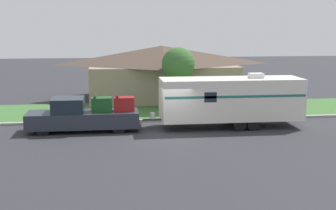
% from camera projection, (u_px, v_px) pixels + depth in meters
% --- Properties ---
extents(ground_plane, '(120.00, 120.00, 0.00)m').
position_uv_depth(ground_plane, '(170.00, 135.00, 25.71)').
color(ground_plane, '#2D2D33').
extents(curb_strip, '(80.00, 0.30, 0.14)m').
position_uv_depth(curb_strip, '(163.00, 120.00, 29.37)').
color(curb_strip, '#999993').
rests_on(curb_strip, ground_plane).
extents(lawn_strip, '(80.00, 7.00, 0.03)m').
position_uv_depth(lawn_strip, '(157.00, 110.00, 32.95)').
color(lawn_strip, '#3D6B33').
rests_on(lawn_strip, ground_plane).
extents(house_across_street, '(12.42, 7.86, 4.30)m').
position_uv_depth(house_across_street, '(162.00, 71.00, 38.00)').
color(house_across_street, gray).
rests_on(house_across_street, ground_plane).
extents(pickup_truck, '(6.39, 2.00, 2.04)m').
position_uv_depth(pickup_truck, '(84.00, 116.00, 26.56)').
color(pickup_truck, black).
rests_on(pickup_truck, ground_plane).
extents(travel_trailer, '(9.35, 2.50, 3.18)m').
position_uv_depth(travel_trailer, '(231.00, 99.00, 27.46)').
color(travel_trailer, black).
rests_on(travel_trailer, ground_plane).
extents(mailbox, '(0.48, 0.20, 1.30)m').
position_uv_depth(mailbox, '(105.00, 105.00, 29.53)').
color(mailbox, brown).
rests_on(mailbox, ground_plane).
extents(tree_in_yard, '(2.34, 2.34, 4.45)m').
position_uv_depth(tree_in_yard, '(178.00, 64.00, 32.67)').
color(tree_in_yard, brown).
rests_on(tree_in_yard, ground_plane).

